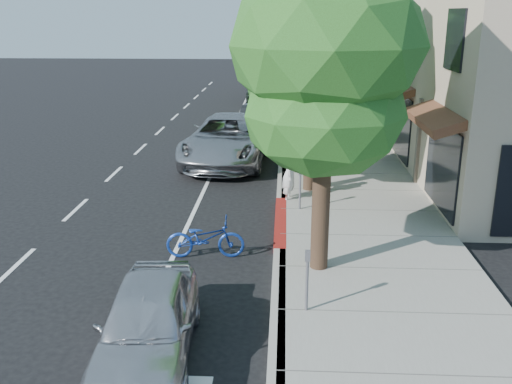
# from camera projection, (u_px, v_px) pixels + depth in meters

# --- Properties ---
(ground) EXTENTS (120.00, 120.00, 0.00)m
(ground) POSITION_uv_depth(u_px,v_px,m) (280.00, 239.00, 15.01)
(ground) COLOR black
(ground) RESTS_ON ground
(sidewalk) EXTENTS (4.60, 56.00, 0.15)m
(sidewalk) POSITION_uv_depth(u_px,v_px,m) (341.00, 161.00, 22.49)
(sidewalk) COLOR gray
(sidewalk) RESTS_ON ground
(curb) EXTENTS (0.30, 56.00, 0.15)m
(curb) POSITION_uv_depth(u_px,v_px,m) (282.00, 161.00, 22.61)
(curb) COLOR #9E998E
(curb) RESTS_ON ground
(curb_red_segment) EXTENTS (0.32, 4.00, 0.15)m
(curb_red_segment) POSITION_uv_depth(u_px,v_px,m) (281.00, 223.00, 15.94)
(curb_red_segment) COLOR maroon
(curb_red_segment) RESTS_ON ground
(storefront_building) EXTENTS (10.00, 36.00, 7.00)m
(storefront_building) POSITION_uv_depth(u_px,v_px,m) (463.00, 55.00, 30.62)
(storefront_building) COLOR tan
(storefront_building) RESTS_ON ground
(street_tree_0) EXTENTS (4.07, 4.07, 7.76)m
(street_tree_0) POSITION_uv_depth(u_px,v_px,m) (326.00, 51.00, 11.57)
(street_tree_0) COLOR black
(street_tree_0) RESTS_ON ground
(street_tree_1) EXTENTS (4.98, 4.98, 8.03)m
(street_tree_1) POSITION_uv_depth(u_px,v_px,m) (313.00, 38.00, 17.29)
(street_tree_1) COLOR black
(street_tree_1) RESTS_ON ground
(street_tree_2) EXTENTS (4.05, 4.05, 7.05)m
(street_tree_2) POSITION_uv_depth(u_px,v_px,m) (306.00, 45.00, 23.16)
(street_tree_2) COLOR black
(street_tree_2) RESTS_ON ground
(street_tree_3) EXTENTS (4.41, 4.41, 7.16)m
(street_tree_3) POSITION_uv_depth(u_px,v_px,m) (302.00, 39.00, 28.87)
(street_tree_3) COLOR black
(street_tree_3) RESTS_ON ground
(street_tree_4) EXTENTS (5.21, 5.21, 7.28)m
(street_tree_4) POSITION_uv_depth(u_px,v_px,m) (300.00, 36.00, 34.61)
(street_tree_4) COLOR black
(street_tree_4) RESTS_ON ground
(street_tree_5) EXTENTS (4.85, 4.85, 7.03)m
(street_tree_5) POSITION_uv_depth(u_px,v_px,m) (298.00, 34.00, 40.36)
(street_tree_5) COLOR black
(street_tree_5) RESTS_ON ground
(cyclist) EXTENTS (0.56, 0.76, 1.93)m
(cyclist) POSITION_uv_depth(u_px,v_px,m) (290.00, 173.00, 17.57)
(cyclist) COLOR white
(cyclist) RESTS_ON ground
(bicycle) EXTENTS (1.93, 0.78, 0.99)m
(bicycle) POSITION_uv_depth(u_px,v_px,m) (205.00, 238.00, 13.76)
(bicycle) COLOR #16399C
(bicycle) RESTS_ON ground
(silver_suv) EXTENTS (3.66, 6.86, 1.83)m
(silver_suv) POSITION_uv_depth(u_px,v_px,m) (229.00, 139.00, 22.46)
(silver_suv) COLOR #A4A5A9
(silver_suv) RESTS_ON ground
(dark_sedan) EXTENTS (2.12, 4.74, 1.51)m
(dark_sedan) POSITION_uv_depth(u_px,v_px,m) (258.00, 122.00, 26.84)
(dark_sedan) COLOR black
(dark_sedan) RESTS_ON ground
(white_pickup) EXTENTS (2.78, 6.14, 1.74)m
(white_pickup) POSITION_uv_depth(u_px,v_px,m) (276.00, 98.00, 33.47)
(white_pickup) COLOR silver
(white_pickup) RESTS_ON ground
(dark_suv_far) EXTENTS (2.11, 5.10, 1.73)m
(dark_suv_far) POSITION_uv_depth(u_px,v_px,m) (263.00, 87.00, 38.40)
(dark_suv_far) COLOR black
(dark_suv_far) RESTS_ON ground
(near_car_a) EXTENTS (1.85, 4.03, 1.34)m
(near_car_a) POSITION_uv_depth(u_px,v_px,m) (148.00, 322.00, 9.68)
(near_car_a) COLOR #BBBABF
(near_car_a) RESTS_ON ground
(pedestrian) EXTENTS (1.00, 0.95, 1.63)m
(pedestrian) POSITION_uv_depth(u_px,v_px,m) (334.00, 122.00, 25.69)
(pedestrian) COLOR black
(pedestrian) RESTS_ON sidewalk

